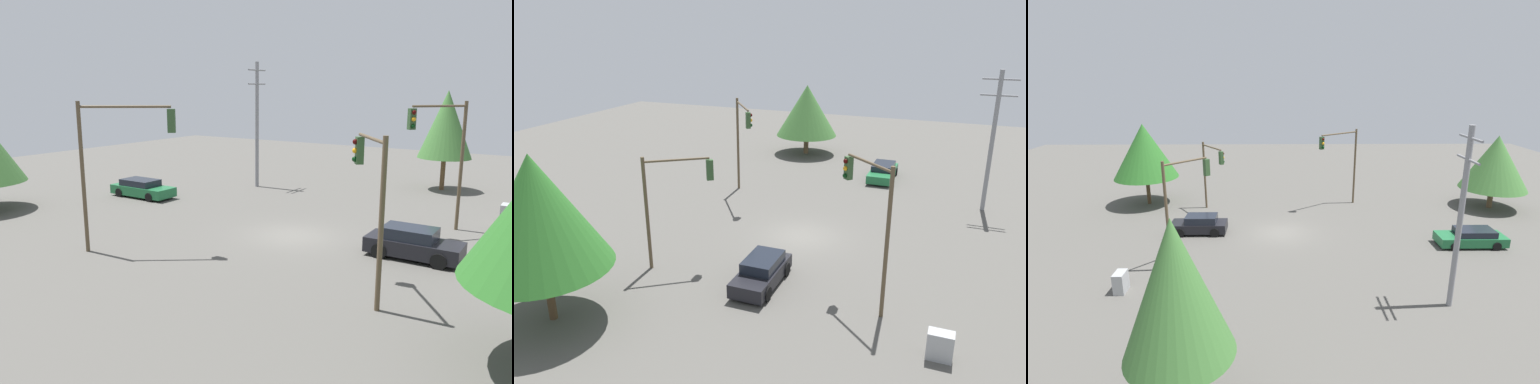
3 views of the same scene
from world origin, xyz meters
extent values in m
plane|color=#54514C|center=(0.00, 0.00, 0.00)|extent=(80.00, 80.00, 0.00)
cube|color=#1E6638|center=(2.50, 13.21, 0.48)|extent=(1.81, 4.63, 0.63)
cube|color=black|center=(2.50, 13.44, 1.01)|extent=(1.59, 2.55, 0.44)
cylinder|color=black|center=(3.36, 11.77, 0.30)|extent=(0.22, 0.60, 0.60)
cylinder|color=black|center=(1.64, 11.77, 0.30)|extent=(0.22, 0.60, 0.60)
cylinder|color=black|center=(3.36, 14.64, 0.30)|extent=(0.22, 0.60, 0.60)
cylinder|color=black|center=(1.64, 14.64, 0.30)|extent=(0.22, 0.60, 0.60)
cube|color=black|center=(-0.06, -6.20, 0.53)|extent=(1.71, 4.13, 0.68)
cube|color=black|center=(-0.06, -6.00, 1.14)|extent=(1.50, 2.27, 0.53)
cylinder|color=black|center=(0.75, -7.48, 0.34)|extent=(0.22, 0.69, 0.69)
cylinder|color=black|center=(-0.87, -7.48, 0.34)|extent=(0.22, 0.69, 0.69)
cylinder|color=black|center=(0.75, -4.92, 0.34)|extent=(0.22, 0.69, 0.69)
cylinder|color=black|center=(-0.87, -4.92, 0.34)|extent=(0.22, 0.69, 0.69)
cylinder|color=brown|center=(-7.32, 6.75, 3.44)|extent=(0.18, 0.18, 6.88)
cylinder|color=brown|center=(-6.15, 5.09, 6.63)|extent=(2.44, 3.39, 0.12)
cube|color=#2D4C28|center=(-4.98, 3.43, 6.01)|extent=(0.42, 0.44, 1.05)
sphere|color=#360503|center=(-4.83, 3.53, 6.35)|extent=(0.22, 0.22, 0.22)
sphere|color=orange|center=(-4.83, 3.53, 6.01)|extent=(0.22, 0.22, 0.22)
sphere|color=black|center=(-4.83, 3.53, 5.67)|extent=(0.22, 0.22, 0.22)
cylinder|color=brown|center=(-6.06, -6.70, 2.98)|extent=(0.18, 0.18, 5.96)
cylinder|color=brown|center=(-4.75, -5.75, 5.71)|extent=(2.70, 1.99, 0.12)
cube|color=#2D4C28|center=(-3.43, -4.80, 5.09)|extent=(0.44, 0.43, 1.05)
sphere|color=#360503|center=(-3.53, -4.66, 5.42)|extent=(0.22, 0.22, 0.22)
sphere|color=orange|center=(-3.53, -4.66, 5.09)|extent=(0.22, 0.22, 0.22)
sphere|color=black|center=(-3.53, -4.66, 4.75)|extent=(0.22, 0.22, 0.22)
cylinder|color=brown|center=(5.84, -6.80, 3.40)|extent=(0.18, 0.18, 6.80)
cylinder|color=brown|center=(4.72, -5.76, 6.55)|extent=(2.31, 2.17, 0.12)
cube|color=#2D4C28|center=(3.61, -4.72, 5.92)|extent=(0.44, 0.44, 1.05)
sphere|color=#360503|center=(3.49, -4.85, 6.26)|extent=(0.22, 0.22, 0.22)
sphere|color=orange|center=(3.49, -4.85, 5.92)|extent=(0.22, 0.22, 0.22)
sphere|color=black|center=(3.49, -4.85, 5.59)|extent=(0.22, 0.22, 0.22)
cylinder|color=gray|center=(10.01, 8.65, 4.66)|extent=(0.28, 0.28, 9.33)
cylinder|color=gray|center=(10.01, 8.65, 8.73)|extent=(2.20, 0.12, 0.12)
cylinder|color=gray|center=(10.01, 8.65, 7.73)|extent=(2.20, 0.12, 0.12)
cube|color=#9EA0A3|center=(8.39, -8.90, 0.58)|extent=(0.98, 0.58, 1.15)
cylinder|color=brown|center=(16.53, -3.56, 1.19)|extent=(0.33, 0.33, 2.38)
cone|color=#3D7033|center=(16.53, -3.56, 4.84)|extent=(3.82, 3.82, 4.92)
camera|label=1|loc=(-21.58, -11.91, 7.45)|focal=35.00mm
camera|label=2|loc=(8.27, -26.05, 12.24)|focal=35.00mm
camera|label=3|loc=(28.12, -0.18, 11.53)|focal=28.00mm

